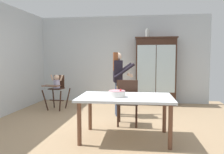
# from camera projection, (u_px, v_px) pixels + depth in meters

# --- Properties ---
(ground_plane) EXTENTS (6.24, 6.24, 0.00)m
(ground_plane) POSITION_uv_depth(u_px,v_px,m) (109.00, 125.00, 4.78)
(ground_plane) COLOR tan
(wall_back) EXTENTS (5.32, 0.06, 2.70)m
(wall_back) POSITION_uv_depth(u_px,v_px,m) (122.00, 59.00, 7.26)
(wall_back) COLOR silver
(wall_back) RESTS_ON ground_plane
(china_cabinet) EXTENTS (1.23, 0.48, 2.01)m
(china_cabinet) POSITION_uv_depth(u_px,v_px,m) (156.00, 71.00, 6.88)
(china_cabinet) COLOR #382116
(china_cabinet) RESTS_ON ground_plane
(ceramic_vase) EXTENTS (0.13, 0.13, 0.27)m
(ceramic_vase) POSITION_uv_depth(u_px,v_px,m) (148.00, 33.00, 6.83)
(ceramic_vase) COLOR #B2B7B2
(ceramic_vase) RESTS_ON china_cabinet
(high_chair_with_toddler) EXTENTS (0.64, 0.73, 0.95)m
(high_chair_with_toddler) POSITION_uv_depth(u_px,v_px,m) (57.00, 86.00, 6.20)
(high_chair_with_toddler) COLOR #382116
(high_chair_with_toddler) RESTS_ON ground_plane
(adult_person) EXTENTS (0.58, 0.57, 1.53)m
(adult_person) POSITION_uv_depth(u_px,v_px,m) (118.00, 76.00, 5.55)
(adult_person) COLOR #3D4C6B
(adult_person) RESTS_ON ground_plane
(dining_table) EXTENTS (1.63, 1.04, 0.74)m
(dining_table) POSITION_uv_depth(u_px,v_px,m) (125.00, 101.00, 3.96)
(dining_table) COLOR silver
(dining_table) RESTS_ON ground_plane
(birthday_cake) EXTENTS (0.28, 0.28, 0.19)m
(birthday_cake) POSITION_uv_depth(u_px,v_px,m) (117.00, 94.00, 3.88)
(birthday_cake) COLOR white
(birthday_cake) RESTS_ON dining_table
(dining_chair_far_side) EXTENTS (0.45, 0.45, 0.96)m
(dining_chair_far_side) POSITION_uv_depth(u_px,v_px,m) (127.00, 99.00, 4.67)
(dining_chair_far_side) COLOR #382116
(dining_chair_far_side) RESTS_ON ground_plane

